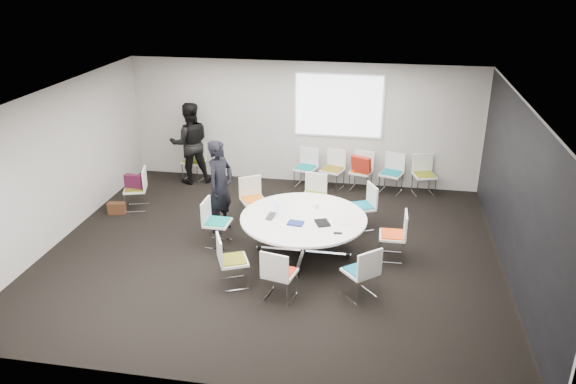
% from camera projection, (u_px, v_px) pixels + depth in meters
% --- Properties ---
extents(room_shell, '(8.08, 7.08, 2.88)m').
position_uv_depth(room_shell, '(278.00, 179.00, 9.56)').
color(room_shell, black).
rests_on(room_shell, ground).
extents(conference_table, '(2.20, 2.20, 0.73)m').
position_uv_depth(conference_table, '(303.00, 227.00, 9.80)').
color(conference_table, silver).
rests_on(conference_table, ground).
extents(projection_screen, '(1.90, 0.03, 1.35)m').
position_uv_depth(projection_screen, '(339.00, 106.00, 12.42)').
color(projection_screen, white).
rests_on(projection_screen, room_shell).
extents(chair_ring_a, '(0.45, 0.47, 0.88)m').
position_uv_depth(chair_ring_a, '(392.00, 244.00, 9.77)').
color(chair_ring_a, silver).
rests_on(chair_ring_a, ground).
extents(chair_ring_b, '(0.60, 0.61, 0.88)m').
position_uv_depth(chair_ring_b, '(362.00, 215.00, 10.88)').
color(chair_ring_b, silver).
rests_on(chair_ring_b, ground).
extents(chair_ring_c, '(0.53, 0.52, 0.88)m').
position_uv_depth(chair_ring_c, '(313.00, 204.00, 11.36)').
color(chair_ring_c, silver).
rests_on(chair_ring_c, ground).
extents(chair_ring_d, '(0.63, 0.62, 0.88)m').
position_uv_depth(chair_ring_d, '(253.00, 208.00, 11.19)').
color(chair_ring_d, silver).
rests_on(chair_ring_d, ground).
extents(chair_ring_e, '(0.46, 0.47, 0.88)m').
position_uv_depth(chair_ring_e, '(217.00, 231.00, 10.24)').
color(chair_ring_e, silver).
rests_on(chair_ring_e, ground).
extents(chair_ring_f, '(0.60, 0.60, 0.88)m').
position_uv_depth(chair_ring_f, '(233.00, 270.00, 8.97)').
color(chair_ring_f, silver).
rests_on(chair_ring_f, ground).
extents(chair_ring_g, '(0.55, 0.54, 0.88)m').
position_uv_depth(chair_ring_g, '(280.00, 283.00, 8.61)').
color(chair_ring_g, silver).
rests_on(chair_ring_g, ground).
extents(chair_ring_h, '(0.64, 0.64, 0.88)m').
position_uv_depth(chair_ring_h, '(360.00, 281.00, 8.66)').
color(chair_ring_h, silver).
rests_on(chair_ring_h, ground).
extents(chair_back_a, '(0.55, 0.55, 0.88)m').
position_uv_depth(chair_back_a, '(306.00, 175.00, 12.87)').
color(chair_back_a, silver).
rests_on(chair_back_a, ground).
extents(chair_back_b, '(0.58, 0.57, 0.88)m').
position_uv_depth(chair_back_b, '(333.00, 177.00, 12.77)').
color(chair_back_b, silver).
rests_on(chair_back_b, ground).
extents(chair_back_c, '(0.56, 0.55, 0.88)m').
position_uv_depth(chair_back_c, '(361.00, 178.00, 12.67)').
color(chair_back_c, silver).
rests_on(chair_back_c, ground).
extents(chair_back_d, '(0.58, 0.57, 0.88)m').
position_uv_depth(chair_back_d, '(391.00, 181.00, 12.54)').
color(chair_back_d, silver).
rests_on(chair_back_d, ground).
extents(chair_back_e, '(0.56, 0.55, 0.88)m').
position_uv_depth(chair_back_e, '(424.00, 182.00, 12.44)').
color(chair_back_e, silver).
rests_on(chair_back_e, ground).
extents(chair_spare_left, '(0.56, 0.57, 0.88)m').
position_uv_depth(chair_spare_left, '(137.00, 197.00, 11.71)').
color(chair_spare_left, silver).
rests_on(chair_spare_left, ground).
extents(chair_person_back, '(0.54, 0.53, 0.88)m').
position_uv_depth(chair_person_back, '(194.00, 168.00, 13.30)').
color(chair_person_back, silver).
rests_on(chair_person_back, ground).
extents(person_main, '(0.63, 0.76, 1.80)m').
position_uv_depth(person_main, '(220.00, 186.00, 10.57)').
color(person_main, black).
rests_on(person_main, ground).
extents(person_back, '(1.13, 1.03, 1.89)m').
position_uv_depth(person_back, '(190.00, 143.00, 12.89)').
color(person_back, black).
rests_on(person_back, ground).
extents(laptop, '(0.22, 0.32, 0.02)m').
position_uv_depth(laptop, '(273.00, 216.00, 9.72)').
color(laptop, '#333338').
rests_on(laptop, conference_table).
extents(laptop_lid, '(0.16, 0.27, 0.22)m').
position_uv_depth(laptop_lid, '(276.00, 206.00, 9.85)').
color(laptop_lid, silver).
rests_on(laptop_lid, conference_table).
extents(notebook_black, '(0.32, 0.36, 0.02)m').
position_uv_depth(notebook_black, '(322.00, 223.00, 9.49)').
color(notebook_black, black).
rests_on(notebook_black, conference_table).
extents(tablet_folio, '(0.28, 0.23, 0.03)m').
position_uv_depth(tablet_folio, '(296.00, 223.00, 9.47)').
color(tablet_folio, navy).
rests_on(tablet_folio, conference_table).
extents(papers_right, '(0.32, 0.24, 0.00)m').
position_uv_depth(papers_right, '(332.00, 212.00, 9.91)').
color(papers_right, white).
rests_on(papers_right, conference_table).
extents(papers_front, '(0.30, 0.22, 0.00)m').
position_uv_depth(papers_front, '(347.00, 222.00, 9.55)').
color(papers_front, silver).
rests_on(papers_front, conference_table).
extents(cup, '(0.08, 0.08, 0.09)m').
position_uv_depth(cup, '(317.00, 206.00, 10.05)').
color(cup, white).
rests_on(cup, conference_table).
extents(phone, '(0.15, 0.08, 0.01)m').
position_uv_depth(phone, '(338.00, 233.00, 9.15)').
color(phone, black).
rests_on(phone, conference_table).
extents(maroon_bag, '(0.41, 0.18, 0.28)m').
position_uv_depth(maroon_bag, '(134.00, 181.00, 11.58)').
color(maroon_bag, '#44122B').
rests_on(maroon_bag, chair_spare_left).
extents(brown_bag, '(0.39, 0.23, 0.24)m').
position_uv_depth(brown_bag, '(117.00, 208.00, 11.55)').
color(brown_bag, '#4A2917').
rests_on(brown_bag, ground).
extents(red_jacket, '(0.47, 0.33, 0.36)m').
position_uv_depth(red_jacket, '(361.00, 164.00, 12.30)').
color(red_jacket, '#A42014').
rests_on(red_jacket, chair_back_c).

